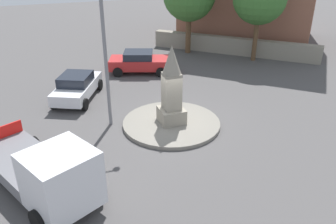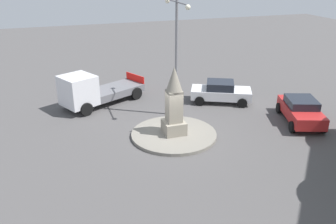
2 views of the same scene
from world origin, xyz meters
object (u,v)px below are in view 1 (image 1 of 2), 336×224
at_px(monument, 172,89).
at_px(car_red_parked_right, 140,62).
at_px(car_white_waiting, 77,86).
at_px(truck_white_approaching, 46,173).
at_px(streetlamp, 104,33).

height_order(monument, car_red_parked_right, monument).
bearing_deg(car_white_waiting, truck_white_approaching, 76.99).
distance_m(car_white_waiting, car_red_parked_right, 5.39).
relative_size(streetlamp, truck_white_approaching, 1.22).
distance_m(streetlamp, car_white_waiting, 5.27).
bearing_deg(monument, car_red_parked_right, -94.37).
height_order(streetlamp, car_white_waiting, streetlamp).
distance_m(car_white_waiting, truck_white_approaching, 8.53).
height_order(car_white_waiting, car_red_parked_right, car_white_waiting).
bearing_deg(streetlamp, car_red_parked_right, -116.56).
bearing_deg(streetlamp, truck_white_approaching, 57.02).
relative_size(streetlamp, car_white_waiting, 1.67).
bearing_deg(car_white_waiting, monument, 129.48).
bearing_deg(car_red_parked_right, truck_white_approaching, 60.68).
relative_size(monument, streetlamp, 0.52).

